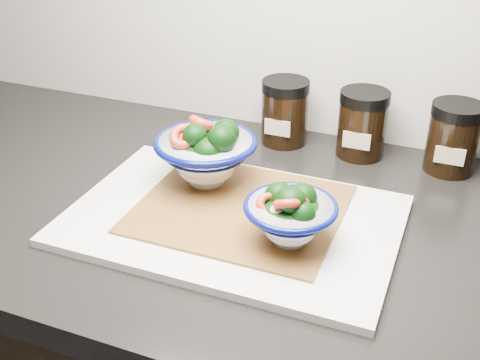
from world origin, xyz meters
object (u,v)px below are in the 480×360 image
at_px(spice_jar_a, 285,112).
at_px(spice_jar_b, 362,124).
at_px(bowl_left, 206,153).
at_px(spice_jar_c, 453,138).
at_px(cutting_board, 233,220).
at_px(bowl_right, 291,215).

height_order(spice_jar_a, spice_jar_b, same).
height_order(bowl_left, spice_jar_c, bowl_left).
bearing_deg(spice_jar_b, spice_jar_c, 0.00).
distance_m(cutting_board, spice_jar_c, 0.39).
xyz_separation_m(cutting_board, spice_jar_c, (0.26, 0.28, 0.05)).
xyz_separation_m(cutting_board, bowl_left, (-0.07, 0.07, 0.06)).
relative_size(bowl_left, bowl_right, 1.28).
bearing_deg(cutting_board, spice_jar_b, 66.99).
bearing_deg(cutting_board, bowl_right, -18.47).
bearing_deg(bowl_right, spice_jar_a, 109.46).
height_order(cutting_board, bowl_right, bowl_right).
bearing_deg(bowl_left, cutting_board, -44.50).
height_order(cutting_board, spice_jar_b, spice_jar_b).
distance_m(spice_jar_a, spice_jar_c, 0.28).
distance_m(bowl_left, bowl_right, 0.19).
bearing_deg(bowl_left, spice_jar_c, 31.90).
bearing_deg(spice_jar_a, cutting_board, -86.46).
xyz_separation_m(cutting_board, bowl_right, (0.09, -0.03, 0.05)).
relative_size(bowl_left, spice_jar_b, 1.36).
height_order(bowl_left, spice_jar_a, bowl_left).
bearing_deg(bowl_left, spice_jar_a, 75.46).
relative_size(bowl_left, spice_jar_c, 1.36).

